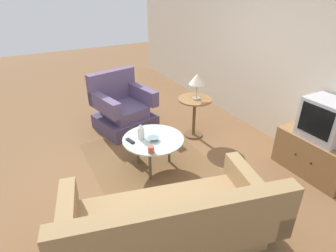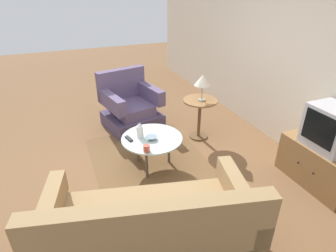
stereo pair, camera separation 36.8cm
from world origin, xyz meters
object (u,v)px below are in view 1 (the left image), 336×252
Objects in this scene: couch at (169,232)px; vase at (141,132)px; side_table at (194,109)px; bowl at (153,139)px; tv_remote_dark at (130,141)px; coffee_table at (153,141)px; tv_stand at (314,156)px; mug at (151,150)px; armchair at (122,110)px; table_lamp at (197,80)px; television at (325,120)px.

couch reaches higher than vase.
vase reaches higher than side_table.
tv_remote_dark is at bearing -112.30° from bowl.
tv_remote_dark is at bearing -103.74° from coffee_table.
tv_stand is 7.70× the size of mug.
table_lamp is (0.86, 0.90, 0.64)m from armchair.
coffee_table is 1.20m from table_lamp.
television is at bearing -131.40° from tv_remote_dark.
coffee_table is at bearing 74.75° from armchair.
coffee_table is 1.99× the size of table_lamp.
tv_remote_dark is at bearing -119.47° from tv_stand.
table_lamp is at bearing -84.92° from tv_remote_dark.
coffee_table is 1.23× the size of side_table.
armchair is 1.29m from vase.
couch is 1.07m from mug.
armchair is 1.27× the size of coffee_table.
couch is 12.93× the size of tv_remote_dark.
coffee_table is 2.10m from tv_stand.
side_table is at bearing 124.43° from mug.
armchair is 2.67m from couch.
bowl is (0.50, -0.99, -0.49)m from table_lamp.
couch is at bearing 65.86° from armchair.
television is at bearing 27.92° from table_lamp.
side_table is at bearing 118.18° from bowl.
table_lamp is at bearing 123.90° from armchair.
mug is (0.36, -0.03, -0.06)m from vase.
vase is at bearing 68.53° from armchair.
armchair is 0.51× the size of couch.
bowl is (0.04, -0.02, 0.06)m from coffee_table.
couch is 16.20× the size of mug.
mug is at bearing 69.47° from armchair.
mug is at bearing -56.61° from table_lamp.
side_table is 1.18m from vase.
tv_stand is at bearing 58.33° from coffee_table.
bowl is at bearing 149.40° from mug.
couch reaches higher than tv_remote_dark.
tv_stand is (-0.19, 2.26, -0.03)m from couch.
coffee_table is at bearing -121.67° from tv_stand.
tv_stand is 0.52m from television.
armchair reaches higher than side_table.
coffee_table is 0.30m from tv_remote_dark.
tv_stand is (1.58, 0.81, -0.21)m from side_table.
bowl is 0.29m from tv_remote_dark.
couch reaches higher than coffee_table.
television is at bearing 27.66° from side_table.
armchair is 1.37m from bowl.
coffee_table is 5.47× the size of bowl.
side_table is 1.28× the size of television.
mug is 0.38m from tv_remote_dark.
tv_stand is at bearing 59.53° from bowl.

